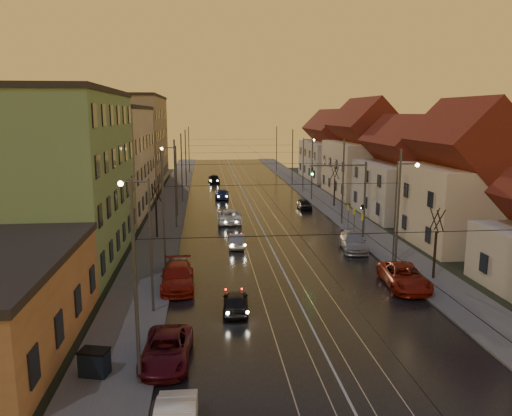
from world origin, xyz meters
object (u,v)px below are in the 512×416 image
object	(u,v)px
street_lamp_3	(305,159)
driving_car_1	(237,240)
traffic_light_mast	(354,190)
parked_left_1	(166,349)
street_lamp_2	(174,174)
driving_car_0	(236,302)
parked_left_2	(178,277)
parked_right_2	(304,204)
parked_right_1	(353,242)
street_lamp_1	(400,202)
dumpster	(95,363)
street_lamp_0	(145,232)
parked_right_0	(404,277)
driving_car_3	(222,194)
driving_car_2	(230,216)
parked_left_3	(180,266)
driving_car_4	(214,179)

from	to	relation	value
street_lamp_3	driving_car_1	distance (m)	32.53
traffic_light_mast	parked_left_1	distance (m)	27.30
street_lamp_2	driving_car_0	xyz separation A→B (m)	(5.12, -28.27, -4.26)
street_lamp_3	parked_left_2	world-z (taller)	street_lamp_3
parked_left_1	parked_right_2	size ratio (longest dim) A/B	1.34
parked_right_1	street_lamp_1	bearing A→B (deg)	-54.71
dumpster	street_lamp_3	bearing A→B (deg)	83.64
street_lamp_0	dumpster	size ratio (longest dim) A/B	6.67
street_lamp_3	driving_car_0	xyz separation A→B (m)	(-13.09, -44.27, -4.26)
street_lamp_1	parked_right_0	distance (m)	6.87
driving_car_1	parked_right_2	size ratio (longest dim) A/B	1.05
driving_car_3	parked_right_1	xyz separation A→B (m)	(10.23, -27.31, 0.05)
street_lamp_2	parked_right_0	size ratio (longest dim) A/B	1.45
traffic_light_mast	parked_right_0	world-z (taller)	traffic_light_mast
street_lamp_2	parked_left_2	distance (m)	24.17
street_lamp_1	dumpster	bearing A→B (deg)	-142.59
driving_car_0	traffic_light_mast	bearing A→B (deg)	-122.70
street_lamp_3	driving_car_2	distance (m)	23.78
street_lamp_2	dumpster	distance (m)	35.40
parked_right_2	driving_car_0	bearing A→B (deg)	-108.93
street_lamp_2	parked_left_1	xyz separation A→B (m)	(1.50, -34.06, -4.22)
driving_car_2	parked_left_1	distance (m)	30.41
street_lamp_0	traffic_light_mast	xyz separation A→B (m)	(17.10, 16.00, -0.29)
street_lamp_1	parked_right_0	xyz separation A→B (m)	(-1.57, -5.27, -4.12)
parked_left_1	driving_car_3	bearing A→B (deg)	87.60
street_lamp_1	parked_right_2	xyz separation A→B (m)	(-2.72, 22.88, -4.27)
street_lamp_3	traffic_light_mast	distance (m)	28.03
street_lamp_2	driving_car_0	bearing A→B (deg)	-79.75
street_lamp_0	street_lamp_3	distance (m)	47.62
driving_car_0	driving_car_2	size ratio (longest dim) A/B	0.69
street_lamp_0	traffic_light_mast	world-z (taller)	street_lamp_0
street_lamp_1	driving_car_2	size ratio (longest dim) A/B	1.50
street_lamp_2	parked_left_1	distance (m)	34.35
street_lamp_0	street_lamp_1	size ratio (longest dim) A/B	1.00
street_lamp_0	parked_right_2	size ratio (longest dim) A/B	2.23
driving_car_3	street_lamp_3	bearing A→B (deg)	-158.04
parked_left_3	parked_right_0	distance (m)	15.75
driving_car_0	driving_car_1	size ratio (longest dim) A/B	0.98
parked_right_1	dumpster	world-z (taller)	parked_right_1
parked_right_1	parked_right_2	world-z (taller)	parked_right_1
parked_left_1	driving_car_1	bearing A→B (deg)	79.95
street_lamp_3	driving_car_4	distance (m)	17.95
driving_car_3	parked_right_1	distance (m)	29.16
parked_left_2	street_lamp_0	bearing A→B (deg)	-111.57
parked_left_2	dumpster	size ratio (longest dim) A/B	4.47
street_lamp_3	driving_car_3	world-z (taller)	street_lamp_3
driving_car_3	parked_left_3	distance (m)	32.73
driving_car_4	street_lamp_2	bearing A→B (deg)	76.09
traffic_light_mast	dumpster	size ratio (longest dim) A/B	6.00
parked_left_3	street_lamp_3	bearing A→B (deg)	58.28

